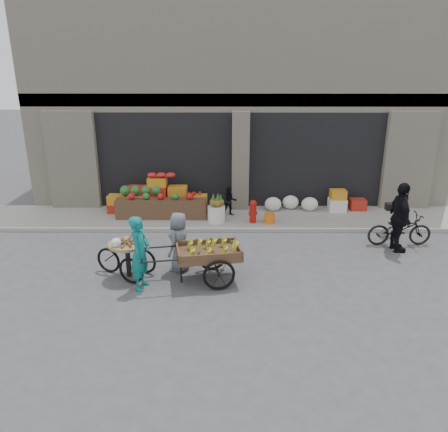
{
  "coord_description": "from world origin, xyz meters",
  "views": [
    {
      "loc": [
        -0.45,
        -8.92,
        4.65
      ],
      "look_at": [
        -0.51,
        1.31,
        1.1
      ],
      "focal_mm": 35.0,
      "sensor_mm": 36.0,
      "label": 1
    }
  ],
  "objects_px": {
    "banana_cart": "(206,251)",
    "vendor_grey": "(179,242)",
    "pineapple_bin": "(217,214)",
    "bicycle": "(400,229)",
    "cyclist": "(400,218)",
    "tricycle_cart": "(127,254)",
    "seated_person": "(230,201)",
    "vendor_woman": "(140,253)",
    "fire_hydrant": "(253,210)",
    "orange_bucket": "(269,218)"
  },
  "relations": [
    {
      "from": "banana_cart",
      "to": "vendor_grey",
      "type": "relative_size",
      "value": 1.76
    },
    {
      "from": "fire_hydrant",
      "to": "vendor_grey",
      "type": "height_order",
      "value": "vendor_grey"
    },
    {
      "from": "tricycle_cart",
      "to": "bicycle",
      "type": "distance_m",
      "value": 7.2
    },
    {
      "from": "vendor_woman",
      "to": "orange_bucket",
      "type": "bearing_deg",
      "value": -29.83
    },
    {
      "from": "pineapple_bin",
      "to": "tricycle_cart",
      "type": "bearing_deg",
      "value": -120.0
    },
    {
      "from": "pineapple_bin",
      "to": "banana_cart",
      "type": "bearing_deg",
      "value": -92.44
    },
    {
      "from": "pineapple_bin",
      "to": "fire_hydrant",
      "type": "bearing_deg",
      "value": -2.6
    },
    {
      "from": "fire_hydrant",
      "to": "orange_bucket",
      "type": "xyz_separation_m",
      "value": [
        0.5,
        -0.05,
        -0.23
      ]
    },
    {
      "from": "vendor_grey",
      "to": "banana_cart",
      "type": "bearing_deg",
      "value": 74.36
    },
    {
      "from": "orange_bucket",
      "to": "fire_hydrant",
      "type": "bearing_deg",
      "value": 174.29
    },
    {
      "from": "banana_cart",
      "to": "tricycle_cart",
      "type": "bearing_deg",
      "value": 163.68
    },
    {
      "from": "pineapple_bin",
      "to": "bicycle",
      "type": "relative_size",
      "value": 0.3
    },
    {
      "from": "vendor_grey",
      "to": "cyclist",
      "type": "distance_m",
      "value": 5.71
    },
    {
      "from": "fire_hydrant",
      "to": "bicycle",
      "type": "bearing_deg",
      "value": -20.31
    },
    {
      "from": "pineapple_bin",
      "to": "cyclist",
      "type": "distance_m",
      "value": 5.17
    },
    {
      "from": "fire_hydrant",
      "to": "vendor_woman",
      "type": "bearing_deg",
      "value": -124.2
    },
    {
      "from": "seated_person",
      "to": "bicycle",
      "type": "bearing_deg",
      "value": -34.49
    },
    {
      "from": "pineapple_bin",
      "to": "vendor_grey",
      "type": "height_order",
      "value": "vendor_grey"
    },
    {
      "from": "vendor_woman",
      "to": "bicycle",
      "type": "relative_size",
      "value": 0.97
    },
    {
      "from": "fire_hydrant",
      "to": "tricycle_cart",
      "type": "height_order",
      "value": "tricycle_cart"
    },
    {
      "from": "vendor_grey",
      "to": "bicycle",
      "type": "relative_size",
      "value": 0.84
    },
    {
      "from": "fire_hydrant",
      "to": "cyclist",
      "type": "height_order",
      "value": "cyclist"
    },
    {
      "from": "pineapple_bin",
      "to": "banana_cart",
      "type": "distance_m",
      "value": 3.62
    },
    {
      "from": "banana_cart",
      "to": "orange_bucket",
      "type": "bearing_deg",
      "value": 53.08
    },
    {
      "from": "seated_person",
      "to": "cyclist",
      "type": "height_order",
      "value": "cyclist"
    },
    {
      "from": "vendor_grey",
      "to": "cyclist",
      "type": "xyz_separation_m",
      "value": [
        5.59,
        1.17,
        0.2
      ]
    },
    {
      "from": "vendor_woman",
      "to": "cyclist",
      "type": "bearing_deg",
      "value": -62.46
    },
    {
      "from": "orange_bucket",
      "to": "seated_person",
      "type": "relative_size",
      "value": 0.34
    },
    {
      "from": "fire_hydrant",
      "to": "bicycle",
      "type": "relative_size",
      "value": 0.41
    },
    {
      "from": "banana_cart",
      "to": "bicycle",
      "type": "xyz_separation_m",
      "value": [
        5.13,
        2.11,
        -0.28
      ]
    },
    {
      "from": "seated_person",
      "to": "cyclist",
      "type": "distance_m",
      "value": 5.05
    },
    {
      "from": "fire_hydrant",
      "to": "seated_person",
      "type": "relative_size",
      "value": 0.76
    },
    {
      "from": "orange_bucket",
      "to": "cyclist",
      "type": "height_order",
      "value": "cyclist"
    },
    {
      "from": "vendor_grey",
      "to": "pineapple_bin",
      "type": "bearing_deg",
      "value": -171.37
    },
    {
      "from": "tricycle_cart",
      "to": "vendor_grey",
      "type": "height_order",
      "value": "vendor_grey"
    },
    {
      "from": "seated_person",
      "to": "vendor_woman",
      "type": "xyz_separation_m",
      "value": [
        -1.95,
        -4.55,
        0.25
      ]
    },
    {
      "from": "pineapple_bin",
      "to": "seated_person",
      "type": "xyz_separation_m",
      "value": [
        0.4,
        0.6,
        0.21
      ]
    },
    {
      "from": "bicycle",
      "to": "vendor_grey",
      "type": "bearing_deg",
      "value": 103.72
    },
    {
      "from": "orange_bucket",
      "to": "vendor_woman",
      "type": "xyz_separation_m",
      "value": [
        -3.15,
        -3.85,
        0.56
      ]
    },
    {
      "from": "seated_person",
      "to": "tricycle_cart",
      "type": "relative_size",
      "value": 0.64
    },
    {
      "from": "vendor_grey",
      "to": "bicycle",
      "type": "xyz_separation_m",
      "value": [
        5.79,
        1.57,
        -0.27
      ]
    },
    {
      "from": "pineapple_bin",
      "to": "tricycle_cart",
      "type": "relative_size",
      "value": 0.36
    },
    {
      "from": "banana_cart",
      "to": "vendor_woman",
      "type": "distance_m",
      "value": 1.45
    },
    {
      "from": "vendor_woman",
      "to": "vendor_grey",
      "type": "distance_m",
      "value": 1.17
    },
    {
      "from": "orange_bucket",
      "to": "banana_cart",
      "type": "xyz_separation_m",
      "value": [
        -1.75,
        -3.49,
        0.46
      ]
    },
    {
      "from": "tricycle_cart",
      "to": "banana_cart",
      "type": "bearing_deg",
      "value": 15.43
    },
    {
      "from": "pineapple_bin",
      "to": "bicycle",
      "type": "height_order",
      "value": "bicycle"
    },
    {
      "from": "tricycle_cart",
      "to": "vendor_grey",
      "type": "relative_size",
      "value": 1.0
    },
    {
      "from": "banana_cart",
      "to": "cyclist",
      "type": "distance_m",
      "value": 5.22
    },
    {
      "from": "banana_cart",
      "to": "vendor_grey",
      "type": "xyz_separation_m",
      "value": [
        -0.66,
        0.53,
        -0.01
      ]
    }
  ]
}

